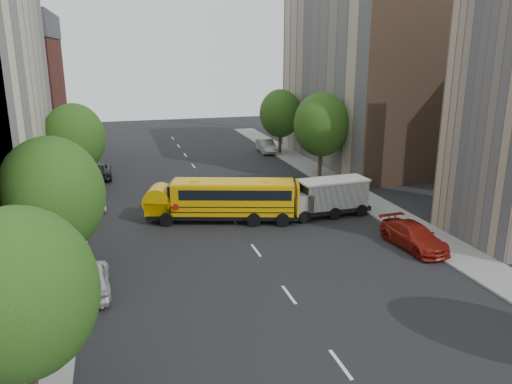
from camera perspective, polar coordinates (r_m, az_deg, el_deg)
name	(u,v)px	position (r m, az deg, el deg)	size (l,w,h in m)	color
ground	(247,239)	(32.58, -0.98, -5.39)	(120.00, 120.00, 0.00)	black
sidewalk_left	(66,229)	(36.47, -20.92, -4.02)	(3.00, 80.00, 0.12)	slate
sidewalk_right	(369,202)	(41.12, 12.81, -1.13)	(3.00, 80.00, 0.12)	slate
lane_markings	(216,197)	(41.80, -4.55, -0.57)	(0.15, 64.00, 0.01)	silver
building_left_redbrick	(10,103)	(58.45, -26.31, 9.07)	(10.00, 15.00, 13.00)	maroon
building_right_far	(361,78)	(55.75, 11.91, 12.68)	(10.00, 22.00, 18.00)	tan
building_right_sidewall	(421,84)	(46.30, 18.32, 11.63)	(10.10, 0.30, 18.00)	brown
street_tree_0	(20,294)	(17.22, -25.40, -10.46)	(4.80, 4.80, 7.41)	#38281C
street_tree_1	(52,196)	(26.43, -22.29, -0.41)	(5.12, 5.12, 7.90)	#38281C
street_tree_2	(74,138)	(43.99, -20.03, 5.80)	(4.99, 4.99, 7.71)	#38281C
street_tree_4	(321,125)	(47.72, 7.47, 7.65)	(5.25, 5.25, 8.10)	#38281C
street_tree_5	(280,114)	(58.87, 2.80, 8.95)	(4.86, 4.86, 7.51)	#38281C
school_bus	(222,198)	(35.57, -3.90, -0.71)	(10.90, 5.39, 3.01)	black
safari_truck	(327,197)	(37.01, 8.13, -0.55)	(6.53, 2.78, 2.73)	black
parked_car_0	(91,278)	(26.74, -18.36, -9.34)	(1.88, 4.67, 1.59)	silver
parked_car_1	(96,200)	(40.56, -17.87, -0.86)	(1.40, 4.03, 1.33)	silver
parked_car_2	(98,170)	(50.08, -17.64, 2.38)	(2.49, 5.39, 1.50)	black
parked_car_3	(414,236)	(32.46, 17.60, -4.83)	(2.10, 5.18, 1.50)	maroon
parked_car_5	(266,146)	(59.94, 1.18, 5.30)	(1.65, 4.73, 1.56)	gray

